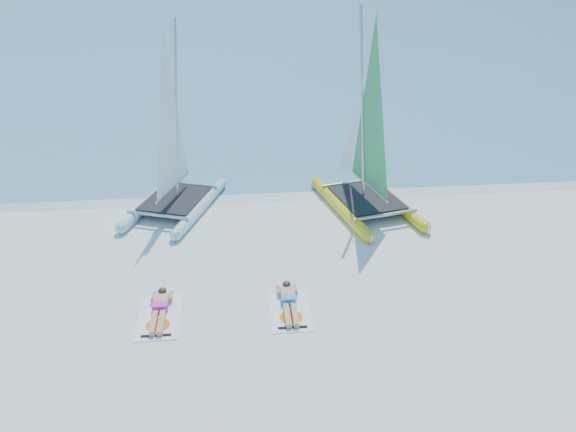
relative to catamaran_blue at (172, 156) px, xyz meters
name	(u,v)px	position (x,y,z in m)	size (l,w,h in m)	color
ground	(269,278)	(2.84, -4.63, -1.86)	(140.00, 140.00, 0.00)	silver
sea	(237,6)	(2.84, 58.37, -1.85)	(140.00, 115.00, 0.01)	#68A0AD
wet_sand_strip	(259,194)	(2.84, 0.87, -1.86)	(140.00, 1.40, 0.01)	beige
catamaran_blue	(172,156)	(0.00, 0.00, 0.00)	(3.57, 5.03, 6.23)	#B8E1F2
catamaran_yellow	(364,145)	(6.29, -0.19, 0.22)	(3.35, 5.33, 6.61)	yellow
towel_a	(160,316)	(0.08, -6.11, -1.85)	(1.00, 1.85, 0.02)	white
sunbather_a	(160,308)	(0.08, -5.92, -1.74)	(0.37, 1.73, 0.26)	tan
towel_b	(290,309)	(3.26, -6.11, -1.85)	(1.00, 1.85, 0.02)	white
sunbather_b	(289,301)	(3.26, -5.92, -1.74)	(0.37, 1.73, 0.26)	tan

